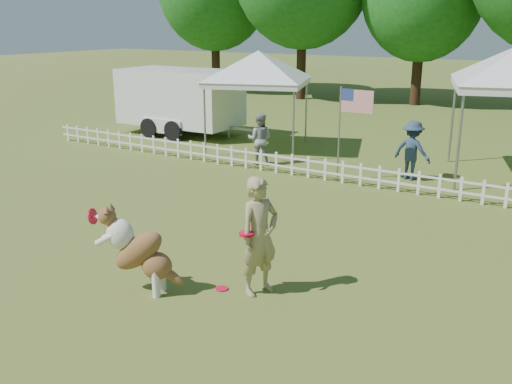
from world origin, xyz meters
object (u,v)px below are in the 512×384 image
at_px(dog, 140,251).
at_px(canopy_tent_left, 258,102).
at_px(frisbee_on_turf, 222,289).
at_px(flag_pole, 339,134).
at_px(spectator_a, 260,139).
at_px(spectator_b, 412,150).
at_px(cargo_trailer, 180,101).
at_px(handler, 259,236).

distance_m(dog, canopy_tent_left, 10.64).
relative_size(frisbee_on_turf, flag_pole, 0.08).
height_order(flag_pole, spectator_a, flag_pole).
relative_size(dog, canopy_tent_left, 0.44).
height_order(canopy_tent_left, spectator_b, canopy_tent_left).
xyz_separation_m(frisbee_on_turf, flag_pole, (-1.08, 6.91, 1.24)).
height_order(frisbee_on_turf, cargo_trailer, cargo_trailer).
bearing_deg(flag_pole, canopy_tent_left, 152.27).
bearing_deg(frisbee_on_turf, canopy_tent_left, 118.27).
bearing_deg(spectator_a, frisbee_on_turf, 95.38).
xyz_separation_m(handler, flag_pole, (-1.63, 6.68, 0.31)).
bearing_deg(spectator_a, spectator_b, 167.28).
xyz_separation_m(frisbee_on_turf, spectator_b, (0.54, 8.07, 0.78)).
relative_size(handler, spectator_b, 1.18).
xyz_separation_m(dog, spectator_b, (1.56, 8.79, 0.11)).
distance_m(spectator_a, spectator_b, 4.38).
bearing_deg(spectator_a, dog, 87.07).
bearing_deg(spectator_b, cargo_trailer, 0.39).
height_order(handler, spectator_a, handler).
height_order(handler, frisbee_on_turf, handler).
distance_m(flag_pole, spectator_b, 2.04).
distance_m(handler, spectator_b, 7.83).
relative_size(dog, flag_pole, 0.55).
bearing_deg(flag_pole, cargo_trailer, 161.32).
relative_size(dog, frisbee_on_turf, 6.71).
bearing_deg(canopy_tent_left, dog, -87.48).
bearing_deg(cargo_trailer, dog, -54.75).
bearing_deg(flag_pole, frisbee_on_turf, -78.74).
bearing_deg(canopy_tent_left, spectator_a, -76.32).
height_order(flag_pole, spectator_b, flag_pole).
height_order(dog, flag_pole, flag_pole).
distance_m(dog, cargo_trailer, 13.15).
bearing_deg(frisbee_on_turf, spectator_b, 86.18).
relative_size(flag_pole, spectator_a, 1.65).
relative_size(flag_pole, spectator_b, 1.57).
bearing_deg(spectator_b, flag_pole, 46.98).
height_order(handler, spectator_b, handler).
bearing_deg(cargo_trailer, spectator_b, -11.96).
bearing_deg(frisbee_on_turf, dog, -144.98).
distance_m(handler, spectator_a, 8.36).
height_order(handler, dog, handler).
bearing_deg(spectator_a, cargo_trailer, -48.38).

